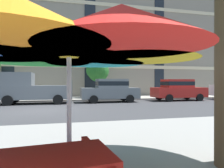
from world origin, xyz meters
The scene contains 8 objects.
ground_plane centered at (0.00, 0.00, 0.00)m, with size 120.00×120.00×0.00m, color #38383A.
sidewalk_far centered at (0.00, 6.80, 0.06)m, with size 56.00×3.60×0.12m, color #9E998E.
apartment_building centered at (0.00, 14.99, 8.00)m, with size 45.91×12.08×16.00m.
pickup_gray_midblock centered at (-0.96, 3.70, 1.03)m, with size 5.10×2.12×2.20m.
sedan_gray centered at (4.75, 3.70, 0.95)m, with size 4.40×1.98×1.78m.
sedan_red centered at (10.59, 3.70, 0.95)m, with size 4.40×1.98×1.78m.
street_tree_middle centered at (4.28, 7.20, 2.68)m, with size 2.21×2.24×3.66m.
patio_umbrella centered at (1.35, -9.00, 2.01)m, with size 3.38×3.14×2.28m.
Camera 1 is at (1.30, -11.55, 1.49)m, focal length 32.47 mm.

